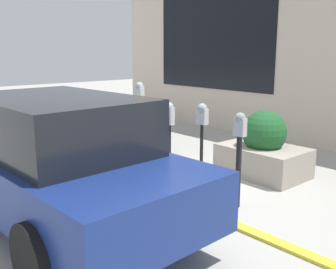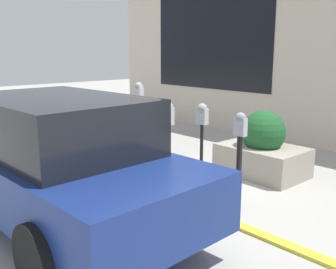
# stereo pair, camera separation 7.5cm
# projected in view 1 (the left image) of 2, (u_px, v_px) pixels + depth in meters

# --- Properties ---
(ground_plane) EXTENTS (40.00, 40.00, 0.00)m
(ground_plane) POSITION_uv_depth(u_px,v_px,m) (161.00, 192.00, 6.09)
(ground_plane) COLOR #ADAAA3
(curb_strip) EXTENTS (13.50, 0.16, 0.04)m
(curb_strip) POSITION_uv_depth(u_px,v_px,m) (157.00, 192.00, 6.03)
(curb_strip) COLOR gold
(curb_strip) RESTS_ON ground_plane
(building_facade) EXTENTS (13.50, 0.17, 4.44)m
(building_facade) POSITION_uv_depth(u_px,v_px,m) (318.00, 47.00, 8.49)
(building_facade) COLOR beige
(building_facade) RESTS_ON ground_plane
(parking_meter_nearest) EXTENTS (0.17, 0.15, 1.34)m
(parking_meter_nearest) POSITION_uv_depth(u_px,v_px,m) (239.00, 146.00, 5.35)
(parking_meter_nearest) COLOR black
(parking_meter_nearest) RESTS_ON ground_plane
(parking_meter_second) EXTENTS (0.18, 0.16, 1.38)m
(parking_meter_second) POSITION_uv_depth(u_px,v_px,m) (202.00, 125.00, 5.90)
(parking_meter_second) COLOR black
(parking_meter_second) RESTS_ON ground_plane
(parking_meter_middle) EXTENTS (0.20, 0.17, 1.33)m
(parking_meter_middle) POSITION_uv_depth(u_px,v_px,m) (169.00, 127.00, 6.47)
(parking_meter_middle) COLOR black
(parking_meter_middle) RESTS_ON ground_plane
(parking_meter_fourth) EXTENTS (0.17, 0.14, 1.61)m
(parking_meter_fourth) POSITION_uv_depth(u_px,v_px,m) (140.00, 115.00, 7.02)
(parking_meter_fourth) COLOR black
(parking_meter_fourth) RESTS_ON ground_plane
(planter_box) EXTENTS (1.44, 1.00, 1.15)m
(planter_box) POSITION_uv_depth(u_px,v_px,m) (263.00, 150.00, 6.85)
(planter_box) COLOR #A39989
(planter_box) RESTS_ON ground_plane
(parked_car_front) EXTENTS (4.55, 1.94, 1.63)m
(parked_car_front) POSITION_uv_depth(u_px,v_px,m) (52.00, 158.00, 4.88)
(parked_car_front) COLOR navy
(parked_car_front) RESTS_ON ground_plane
(trash_bin) EXTENTS (0.46, 0.46, 1.18)m
(trash_bin) POSITION_uv_depth(u_px,v_px,m) (159.00, 126.00, 8.20)
(trash_bin) COLOR black
(trash_bin) RESTS_ON ground_plane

